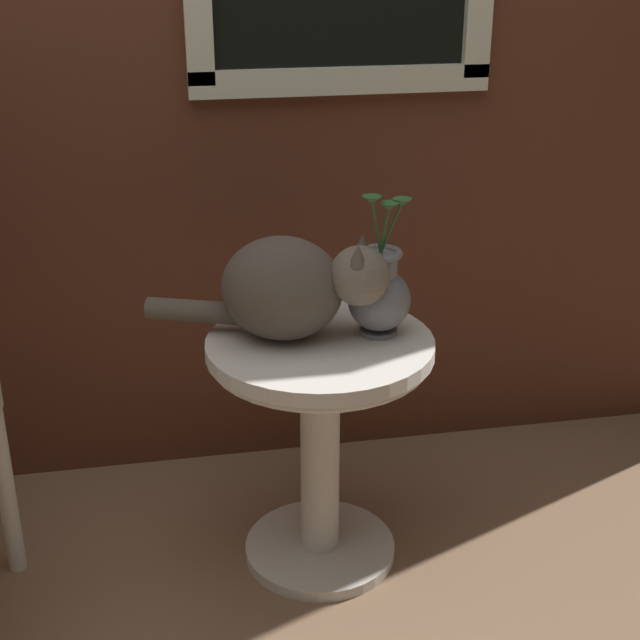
{
  "coord_description": "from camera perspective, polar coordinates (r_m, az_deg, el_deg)",
  "views": [
    {
      "loc": [
        -0.06,
        -1.62,
        1.51
      ],
      "look_at": [
        0.3,
        0.29,
        0.66
      ],
      "focal_mm": 51.47,
      "sensor_mm": 36.0,
      "label": 1
    }
  ],
  "objects": [
    {
      "name": "back_wall",
      "position": [
        2.46,
        -9.36,
        18.54
      ],
      "size": [
        4.0,
        0.07,
        2.6
      ],
      "color": "#562D1E",
      "rests_on": "ground_plane"
    },
    {
      "name": "wicker_side_table",
      "position": [
        2.23,
        0.0,
        -5.44
      ],
      "size": [
        0.54,
        0.54,
        0.61
      ],
      "color": "silver",
      "rests_on": "ground_plane"
    },
    {
      "name": "cat",
      "position": [
        2.11,
        -1.9,
        2.06
      ],
      "size": [
        0.56,
        0.33,
        0.25
      ],
      "color": "brown",
      "rests_on": "wicker_side_table"
    },
    {
      "name": "pewter_vase_with_ivy",
      "position": [
        2.14,
        3.72,
        1.72
      ],
      "size": [
        0.15,
        0.15,
        0.34
      ],
      "color": "slate",
      "rests_on": "wicker_side_table"
    }
  ]
}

